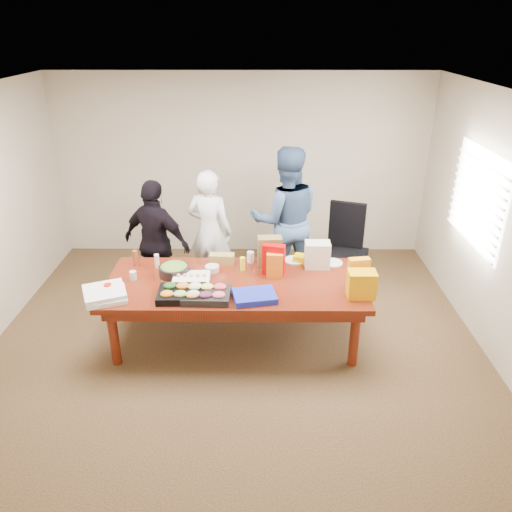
{
  "coord_description": "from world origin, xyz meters",
  "views": [
    {
      "loc": [
        0.26,
        -4.74,
        3.3
      ],
      "look_at": [
        0.23,
        0.1,
        1.01
      ],
      "focal_mm": 34.82,
      "sensor_mm": 36.0,
      "label": 1
    }
  ],
  "objects_px": {
    "office_chair": "(348,252)",
    "person_center": "(210,232)",
    "person_right": "(286,220)",
    "sheet_cake": "(192,279)",
    "conference_table": "(236,311)",
    "salad_bowl": "(174,271)"
  },
  "relations": [
    {
      "from": "office_chair",
      "to": "salad_bowl",
      "type": "height_order",
      "value": "office_chair"
    },
    {
      "from": "conference_table",
      "to": "person_right",
      "type": "distance_m",
      "value": 1.55
    },
    {
      "from": "person_center",
      "to": "salad_bowl",
      "type": "bearing_deg",
      "value": 92.9
    },
    {
      "from": "conference_table",
      "to": "salad_bowl",
      "type": "bearing_deg",
      "value": 167.73
    },
    {
      "from": "person_center",
      "to": "person_right",
      "type": "xyz_separation_m",
      "value": [
        0.99,
        0.06,
        0.14
      ]
    },
    {
      "from": "office_chair",
      "to": "salad_bowl",
      "type": "xyz_separation_m",
      "value": [
        -2.1,
        -1.03,
        0.24
      ]
    },
    {
      "from": "person_right",
      "to": "sheet_cake",
      "type": "distance_m",
      "value": 1.7
    },
    {
      "from": "office_chair",
      "to": "sheet_cake",
      "type": "xyz_separation_m",
      "value": [
        -1.89,
        -1.19,
        0.22
      ]
    },
    {
      "from": "office_chair",
      "to": "person_center",
      "type": "xyz_separation_m",
      "value": [
        -1.81,
        0.06,
        0.26
      ]
    },
    {
      "from": "person_center",
      "to": "sheet_cake",
      "type": "bearing_deg",
      "value": 104.24
    },
    {
      "from": "office_chair",
      "to": "person_center",
      "type": "distance_m",
      "value": 1.83
    },
    {
      "from": "person_center",
      "to": "sheet_cake",
      "type": "xyz_separation_m",
      "value": [
        -0.09,
        -1.25,
        -0.04
      ]
    },
    {
      "from": "conference_table",
      "to": "office_chair",
      "type": "xyz_separation_m",
      "value": [
        1.42,
        1.18,
        0.19
      ]
    },
    {
      "from": "conference_table",
      "to": "sheet_cake",
      "type": "relative_size",
      "value": 7.13
    },
    {
      "from": "office_chair",
      "to": "person_center",
      "type": "relative_size",
      "value": 0.68
    },
    {
      "from": "person_center",
      "to": "person_right",
      "type": "height_order",
      "value": "person_right"
    },
    {
      "from": "person_center",
      "to": "person_right",
      "type": "relative_size",
      "value": 0.85
    },
    {
      "from": "person_right",
      "to": "person_center",
      "type": "bearing_deg",
      "value": -2.34
    },
    {
      "from": "person_right",
      "to": "sheet_cake",
      "type": "height_order",
      "value": "person_right"
    },
    {
      "from": "salad_bowl",
      "to": "conference_table",
      "type": "bearing_deg",
      "value": -12.27
    },
    {
      "from": "salad_bowl",
      "to": "person_center",
      "type": "bearing_deg",
      "value": 74.69
    },
    {
      "from": "person_right",
      "to": "salad_bowl",
      "type": "height_order",
      "value": "person_right"
    }
  ]
}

